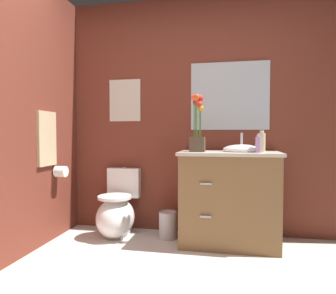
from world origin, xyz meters
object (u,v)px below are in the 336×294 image
at_px(toilet, 117,212).
at_px(hanging_towel, 47,139).
at_px(soap_bottle, 262,142).
at_px(toilet_paper_roll, 61,172).
at_px(flower_vase, 198,131).
at_px(wall_poster, 125,100).
at_px(trash_bin, 168,225).
at_px(vanity_cabinet, 229,197).
at_px(wall_mirror, 230,96).
at_px(lotion_bottle, 259,144).

relative_size(toilet, hanging_towel, 1.33).
height_order(soap_bottle, toilet_paper_roll, soap_bottle).
xyz_separation_m(flower_vase, wall_poster, (-0.84, 0.35, 0.34)).
relative_size(trash_bin, hanging_towel, 0.52).
bearing_deg(vanity_cabinet, wall_poster, 165.55).
distance_m(soap_bottle, wall_poster, 1.53).
xyz_separation_m(wall_mirror, hanging_towel, (-1.71, -0.61, -0.44)).
distance_m(toilet, vanity_cabinet, 1.16).
bearing_deg(toilet_paper_roll, hanging_towel, -110.25).
height_order(flower_vase, toilet_paper_roll, flower_vase).
xyz_separation_m(wall_mirror, toilet_paper_roll, (-1.65, -0.46, -0.77)).
height_order(toilet, soap_bottle, soap_bottle).
relative_size(trash_bin, toilet_paper_roll, 2.47).
relative_size(trash_bin, wall_poster, 0.59).
height_order(wall_mirror, hanging_towel, wall_mirror).
bearing_deg(soap_bottle, toilet_paper_roll, -175.20).
bearing_deg(wall_poster, flower_vase, -22.73).
bearing_deg(lotion_bottle, wall_mirror, 122.53).
height_order(flower_vase, trash_bin, flower_vase).
bearing_deg(toilet, vanity_cabinet, -1.33).
bearing_deg(toilet, flower_vase, -5.79).
distance_m(hanging_towel, toilet_paper_roll, 0.37).
bearing_deg(toilet_paper_roll, lotion_bottle, 1.80).
distance_m(soap_bottle, hanging_towel, 2.03).
bearing_deg(wall_mirror, toilet, -166.77).
relative_size(toilet, lotion_bottle, 4.16).
xyz_separation_m(soap_bottle, wall_poster, (-1.43, 0.30, 0.45)).
xyz_separation_m(lotion_bottle, hanging_towel, (-1.97, -0.21, 0.05)).
bearing_deg(wall_poster, wall_mirror, 0.00).
bearing_deg(flower_vase, wall_mirror, 50.05).
relative_size(flower_vase, hanging_towel, 1.04).
bearing_deg(hanging_towel, wall_poster, 47.00).
bearing_deg(hanging_towel, toilet, 31.14).
relative_size(toilet, toilet_paper_roll, 6.27).
distance_m(soap_bottle, lotion_bottle, 0.11).
relative_size(lotion_bottle, trash_bin, 0.61).
distance_m(soap_bottle, trash_bin, 1.23).
distance_m(toilet, toilet_paper_roll, 0.70).
bearing_deg(wall_mirror, vanity_cabinet, -89.49).
bearing_deg(vanity_cabinet, lotion_bottle, -23.31).
bearing_deg(toilet, wall_mirror, 13.23).
distance_m(vanity_cabinet, flower_vase, 0.70).
xyz_separation_m(soap_bottle, trash_bin, (-0.90, 0.06, -0.84)).
bearing_deg(trash_bin, wall_poster, 155.35).
xyz_separation_m(vanity_cabinet, wall_poster, (-1.14, 0.29, 0.97)).
distance_m(lotion_bottle, trash_bin, 1.20).
height_order(vanity_cabinet, wall_poster, wall_poster).
distance_m(flower_vase, trash_bin, 1.01).
bearing_deg(wall_mirror, soap_bottle, -45.44).
height_order(lotion_bottle, trash_bin, lotion_bottle).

